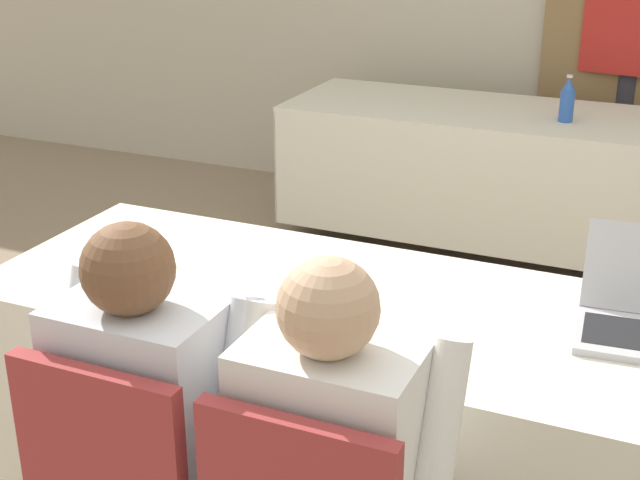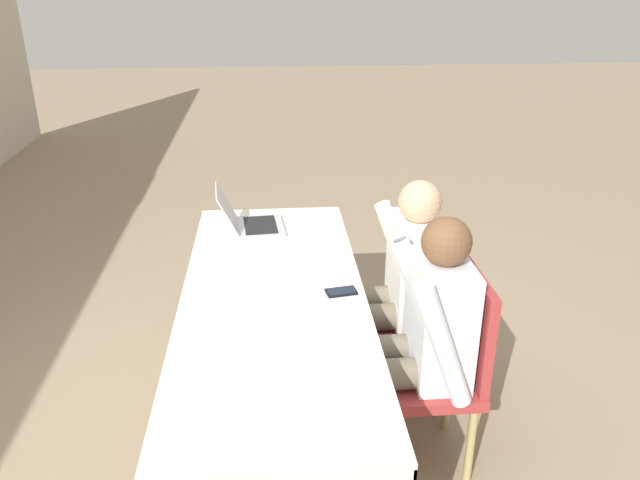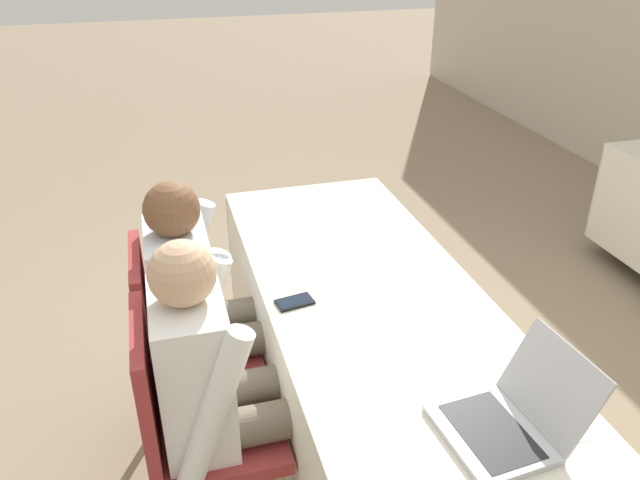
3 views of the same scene
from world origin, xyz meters
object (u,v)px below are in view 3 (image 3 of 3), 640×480
object	(u,v)px
chair_near_left	(181,341)
cell_phone	(295,302)
person_checkered_shirt	(204,303)
laptop	(509,419)
person_white_shirt	(219,378)
chair_near_right	(192,422)

from	to	relation	value
chair_near_left	cell_phone	bearing A→B (deg)	-117.59
chair_near_left	person_checkered_shirt	distance (m)	0.19
laptop	chair_near_left	distance (m)	1.30
chair_near_left	person_white_shirt	xyz separation A→B (m)	(0.45, 0.10, 0.16)
chair_near_left	chair_near_right	world-z (taller)	same
laptop	person_white_shirt	distance (m)	0.89
person_checkered_shirt	person_white_shirt	bearing A→B (deg)	-180.00
cell_phone	chair_near_left	xyz separation A→B (m)	(-0.21, -0.41, -0.25)
cell_phone	person_checkered_shirt	bearing A→B (deg)	-134.77
person_checkered_shirt	person_white_shirt	world-z (taller)	same
chair_near_right	person_checkered_shirt	size ratio (longest dim) A/B	0.78
person_white_shirt	laptop	bearing A→B (deg)	-126.11
cell_phone	person_white_shirt	world-z (taller)	person_white_shirt
laptop	person_checkered_shirt	world-z (taller)	person_checkered_shirt
chair_near_left	person_checkered_shirt	xyz separation A→B (m)	(-0.00, 0.10, 0.16)
laptop	person_checkered_shirt	xyz separation A→B (m)	(-0.97, -0.71, -0.13)
laptop	cell_phone	world-z (taller)	laptop
chair_near_right	laptop	bearing A→B (deg)	-122.51
chair_near_right	person_white_shirt	size ratio (longest dim) A/B	0.78
cell_phone	person_white_shirt	xyz separation A→B (m)	(0.24, -0.31, -0.09)
chair_near_left	person_white_shirt	world-z (taller)	person_white_shirt
laptop	person_white_shirt	xyz separation A→B (m)	(-0.52, -0.71, -0.13)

